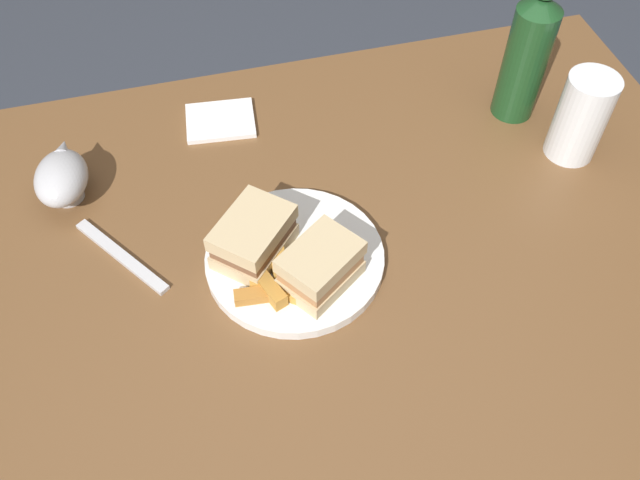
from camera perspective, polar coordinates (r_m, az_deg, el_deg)
ground_plane at (r=1.62m, az=1.28°, el=-17.01°), size 6.00×6.00×0.00m
dining_table at (r=1.27m, az=1.58°, el=-10.89°), size 1.18×0.84×0.76m
plate at (r=0.92m, az=-2.14°, el=-1.57°), size 0.24×0.24×0.02m
sandwich_half_left at (r=0.90m, az=-5.65°, el=0.25°), size 0.13×0.13×0.06m
sandwich_half_right at (r=0.87m, az=0.04°, el=-2.24°), size 0.12×0.12×0.06m
potato_wedge_front at (r=0.87m, az=-5.49°, el=-4.68°), size 0.06×0.02×0.01m
potato_wedge_middle at (r=0.90m, az=-3.47°, el=-2.07°), size 0.02×0.05×0.02m
potato_wedge_back at (r=0.89m, az=-2.28°, el=-2.86°), size 0.05×0.04×0.02m
potato_wedge_left_edge at (r=0.87m, az=-4.15°, el=-4.27°), size 0.04×0.05×0.02m
potato_wedge_right_edge at (r=0.87m, az=-2.83°, el=-4.51°), size 0.05×0.04×0.01m
potato_wedge_stray at (r=0.89m, az=-5.23°, el=-3.09°), size 0.03×0.04×0.02m
pint_glass at (r=1.10m, az=21.05°, el=9.28°), size 0.08×0.08×0.14m
gravy_boat at (r=1.04m, az=-21.00°, el=4.96°), size 0.09×0.12×0.07m
cider_bottle at (r=1.12m, az=17.13°, el=14.87°), size 0.07×0.07×0.28m
napkin at (r=1.13m, az=-8.41°, el=9.95°), size 0.12×0.10×0.01m
fork at (r=0.97m, az=-16.43°, el=-1.31°), size 0.12×0.16×0.01m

